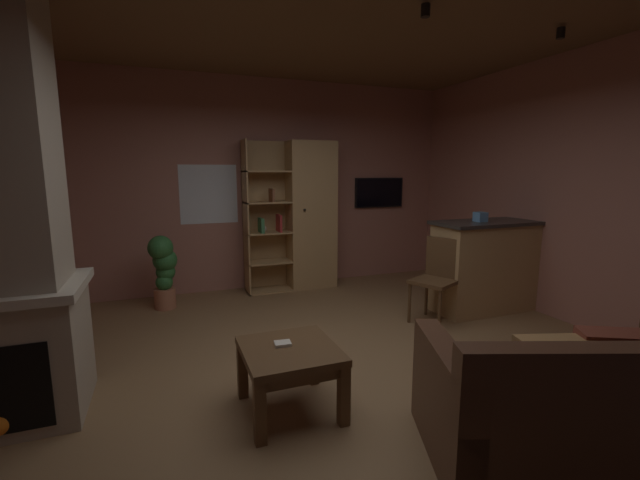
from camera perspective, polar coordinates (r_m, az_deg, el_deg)
floor at (r=3.59m, az=2.39°, el=-17.98°), size 5.64×5.58×0.02m
wall_back at (r=5.88m, az=-8.49°, el=7.46°), size 5.76×0.06×2.90m
wall_right at (r=5.05m, az=33.94°, el=5.65°), size 0.06×5.58×2.90m
window_pane_back at (r=5.75m, az=-15.13°, el=6.11°), size 0.75×0.01×0.78m
bookshelf_cabinet at (r=5.81m, az=-2.03°, el=3.29°), size 1.27×0.41×2.05m
kitchen_bar_counter at (r=5.34m, az=22.73°, el=-3.21°), size 1.49×0.59×1.07m
tissue_box at (r=5.08m, az=21.28°, el=2.99°), size 0.12×0.12×0.11m
leather_couch at (r=2.90m, az=32.30°, el=-19.39°), size 1.86×1.41×0.84m
coffee_table at (r=2.94m, az=-4.19°, el=-16.18°), size 0.63×0.65×0.46m
table_book_0 at (r=2.94m, az=-5.18°, el=-14.06°), size 0.12×0.10×0.02m
dining_chair at (r=4.72m, az=15.94°, el=-4.56°), size 0.56×0.56×0.92m
potted_floor_plant at (r=5.29m, az=-20.79°, el=-3.57°), size 0.33×0.32×0.90m
wall_mounted_tv at (r=6.50m, az=8.15°, el=6.50°), size 0.81×0.06×0.45m
track_light_spot_2 at (r=3.60m, az=14.38°, el=28.37°), size 0.07×0.07×0.09m
track_light_spot_3 at (r=4.51m, az=30.32°, el=23.44°), size 0.07×0.07×0.09m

